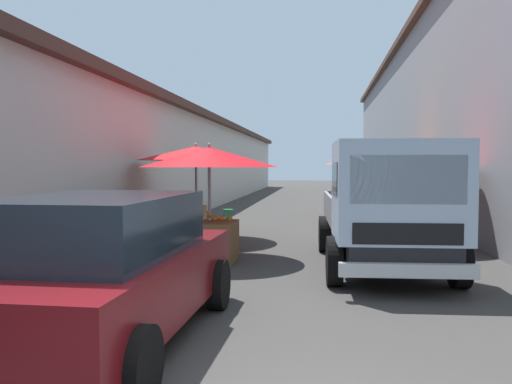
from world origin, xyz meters
TOP-DOWN VIEW (x-y plane):
  - ground at (13.50, 0.00)m, footprint 90.00×90.00m
  - building_left_whitewash at (15.75, 7.30)m, footprint 49.80×7.50m
  - fruit_stall_far_right at (6.65, 1.48)m, footprint 2.55×2.55m
  - fruit_stall_far_left at (9.20, 2.39)m, footprint 2.77×2.77m
  - fruit_stall_near_right at (14.31, -2.08)m, footprint 2.89×2.89m
  - fruit_stall_near_left at (8.69, -2.47)m, footprint 2.41×2.41m
  - hatchback_car at (1.97, 1.59)m, footprint 3.95×2.00m
  - delivery_truck at (5.46, -1.57)m, footprint 4.99×2.12m
  - vendor_by_crates at (10.69, -2.04)m, footprint 0.53×0.42m
  - plastic_stool at (12.60, 2.21)m, footprint 0.30×0.30m

SIDE VIEW (x-z plane):
  - ground at x=13.50m, z-range 0.00..0.00m
  - plastic_stool at x=12.60m, z-range 0.11..0.54m
  - hatchback_car at x=1.97m, z-range 0.01..1.46m
  - vendor_by_crates at x=10.69m, z-range 0.11..1.66m
  - delivery_truck at x=5.46m, z-range 0.00..2.08m
  - fruit_stall_far_right at x=6.65m, z-range 0.57..2.72m
  - fruit_stall_near_left at x=8.69m, z-range 0.58..2.72m
  - fruit_stall_near_right at x=14.31m, z-range 0.64..2.81m
  - fruit_stall_far_left at x=9.20m, z-range 0.62..2.87m
  - building_left_whitewash at x=15.75m, z-range 0.01..3.73m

